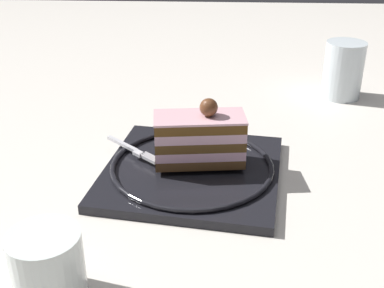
{
  "coord_description": "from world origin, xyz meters",
  "views": [
    {
      "loc": [
        0.05,
        -0.63,
        0.36
      ],
      "look_at": [
        0.02,
        -0.02,
        0.05
      ],
      "focal_mm": 46.84,
      "sensor_mm": 36.0,
      "label": 1
    }
  ],
  "objects_px": {
    "fork": "(134,150)",
    "cake_slice": "(200,138)",
    "dessert_plate": "(192,170)",
    "drink_glass_near": "(343,73)",
    "drink_glass_far": "(48,271)"
  },
  "relations": [
    {
      "from": "cake_slice",
      "to": "drink_glass_far",
      "type": "height_order",
      "value": "cake_slice"
    },
    {
      "from": "drink_glass_far",
      "to": "fork",
      "type": "bearing_deg",
      "value": 81.91
    },
    {
      "from": "cake_slice",
      "to": "fork",
      "type": "relative_size",
      "value": 1.44
    },
    {
      "from": "dessert_plate",
      "to": "fork",
      "type": "height_order",
      "value": "fork"
    },
    {
      "from": "dessert_plate",
      "to": "drink_glass_near",
      "type": "xyz_separation_m",
      "value": [
        0.27,
        0.32,
        0.04
      ]
    },
    {
      "from": "fork",
      "to": "cake_slice",
      "type": "bearing_deg",
      "value": -14.58
    },
    {
      "from": "drink_glass_near",
      "to": "drink_glass_far",
      "type": "bearing_deg",
      "value": -125.42
    },
    {
      "from": "dessert_plate",
      "to": "fork",
      "type": "bearing_deg",
      "value": 159.92
    },
    {
      "from": "drink_glass_far",
      "to": "dessert_plate",
      "type": "bearing_deg",
      "value": 62.63
    },
    {
      "from": "drink_glass_near",
      "to": "fork",
      "type": "bearing_deg",
      "value": -141.58
    },
    {
      "from": "fork",
      "to": "dessert_plate",
      "type": "bearing_deg",
      "value": -20.08
    },
    {
      "from": "drink_glass_near",
      "to": "drink_glass_far",
      "type": "xyz_separation_m",
      "value": [
        -0.4,
        -0.56,
        -0.01
      ]
    },
    {
      "from": "dessert_plate",
      "to": "fork",
      "type": "xyz_separation_m",
      "value": [
        -0.09,
        0.03,
        0.01
      ]
    },
    {
      "from": "fork",
      "to": "drink_glass_far",
      "type": "relative_size",
      "value": 1.17
    },
    {
      "from": "cake_slice",
      "to": "drink_glass_near",
      "type": "xyz_separation_m",
      "value": [
        0.26,
        0.31,
        -0.01
      ]
    }
  ]
}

